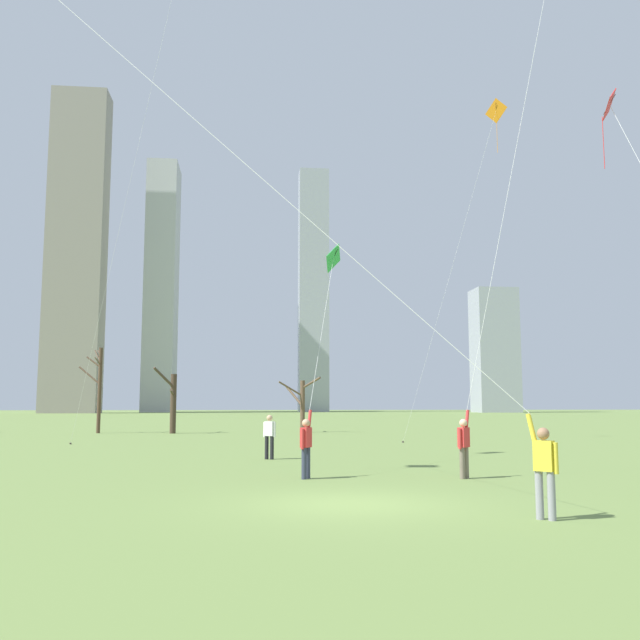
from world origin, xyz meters
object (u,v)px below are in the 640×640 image
kite_flyer_midfield_left_yellow (390,320)px  bare_tree_right_of_center (172,400)px  kite_flyer_midfield_right_white (482,347)px  bystander_far_off_by_trees (269,434)px  distant_kite_drifting_right_orange (491,131)px  bare_tree_center (99,385)px  bare_tree_rightmost (302,402)px  kite_flyer_foreground_right_green (312,401)px

kite_flyer_midfield_left_yellow → bare_tree_right_of_center: kite_flyer_midfield_left_yellow is taller
kite_flyer_midfield_right_white → bystander_far_off_by_trees: (-5.85, 6.72, -2.77)m
distant_kite_drifting_right_orange → bare_tree_center: bearing=145.9°
distant_kite_drifting_right_orange → bystander_far_off_by_trees: bearing=-144.6°
bare_tree_right_of_center → bare_tree_center: bearing=169.0°
kite_flyer_midfield_left_yellow → bystander_far_off_by_trees: kite_flyer_midfield_left_yellow is taller
kite_flyer_midfield_right_white → bare_tree_rightmost: (-2.79, 30.63, -1.55)m
bare_tree_right_of_center → bare_tree_rightmost: bare_tree_right_of_center is taller
bystander_far_off_by_trees → bare_tree_right_of_center: (-5.90, 23.00, 1.35)m
bare_tree_center → kite_flyer_midfield_right_white: bearing=-61.1°
kite_flyer_midfield_right_white → bare_tree_center: 35.08m
kite_flyer_foreground_right_green → kite_flyer_midfield_right_white: size_ratio=0.36×
distant_kite_drifting_right_orange → bare_tree_center: size_ratio=3.06×
kite_flyer_foreground_right_green → bystander_far_off_by_trees: kite_flyer_foreground_right_green is taller
kite_flyer_midfield_right_white → bare_tree_center: size_ratio=3.91×
bystander_far_off_by_trees → bare_tree_center: bare_tree_center is taller
distant_kite_drifting_right_orange → bare_tree_right_of_center: (-17.78, 14.55, -14.14)m
bystander_far_off_by_trees → distant_kite_drifting_right_orange: size_ratio=0.09×
kite_flyer_midfield_right_white → kite_flyer_midfield_left_yellow: size_ratio=1.44×
kite_flyer_midfield_left_yellow → bare_tree_right_of_center: 36.64m
bystander_far_off_by_trees → bare_tree_rightmost: size_ratio=0.41×
kite_flyer_foreground_right_green → kite_flyer_midfield_left_yellow: size_ratio=0.52×
distant_kite_drifting_right_orange → kite_flyer_midfield_left_yellow: bearing=-115.1°
bystander_far_off_by_trees → bare_tree_center: 26.54m
kite_flyer_midfield_right_white → kite_flyer_foreground_right_green: bearing=166.2°
kite_flyer_foreground_right_green → kite_flyer_midfield_right_white: kite_flyer_midfield_right_white is taller
bare_tree_center → bare_tree_rightmost: (14.15, -0.10, -1.16)m
bystander_far_off_by_trees → bare_tree_right_of_center: 23.78m
kite_flyer_midfield_left_yellow → bare_tree_right_of_center: bearing=102.3°
kite_flyer_midfield_right_white → bare_tree_rightmost: size_ratio=5.90×
kite_flyer_foreground_right_green → kite_flyer_midfield_right_white: bearing=-13.8°
kite_flyer_foreground_right_green → distant_kite_drifting_right_orange: distant_kite_drifting_right_orange is taller
distant_kite_drifting_right_orange → bare_tree_right_of_center: distant_kite_drifting_right_orange is taller
bare_tree_right_of_center → kite_flyer_midfield_right_white: bearing=-68.4°
kite_flyer_foreground_right_green → distant_kite_drifting_right_orange: bearing=52.3°
bare_tree_right_of_center → distant_kite_drifting_right_orange: bearing=-39.3°
bystander_far_off_by_trees → distant_kite_drifting_right_orange: bearing=35.4°
bare_tree_rightmost → kite_flyer_foreground_right_green: bearing=-93.9°
kite_flyer_midfield_right_white → kite_flyer_midfield_left_yellow: 7.22m
kite_flyer_midfield_right_white → kite_flyer_midfield_left_yellow: bearing=-123.0°
kite_flyer_foreground_right_green → kite_flyer_midfield_right_white: 5.17m
kite_flyer_midfield_right_white → bare_tree_right_of_center: kite_flyer_midfield_right_white is taller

